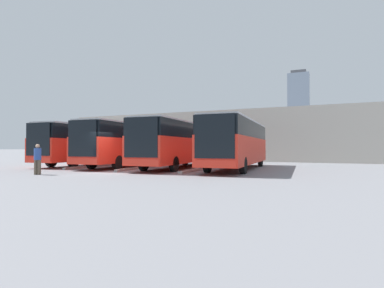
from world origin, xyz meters
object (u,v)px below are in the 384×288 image
Objects in this scene: bus_1 at (180,143)px; bus_2 at (132,143)px; bus_0 at (238,142)px; bus_3 at (93,144)px; pedestrian at (38,158)px.

bus_1 is 1.00× the size of bus_2.
bus_0 is 13.14m from bus_3.
bus_2 is 4.39m from bus_3.
bus_1 is 9.78m from pedestrian.
bus_1 is at bearing -0.45° from bus_0.
bus_2 is 7.00× the size of pedestrian.
bus_3 is 7.00× the size of pedestrian.
bus_2 is at bearing 72.76° from pedestrian.
bus_1 is at bearing 46.06° from pedestrian.
bus_2 is (8.76, 0.15, 0.00)m from bus_0.
pedestrian is (4.84, 8.45, -0.97)m from bus_1.
bus_0 is 12.67m from pedestrian.
pedestrian is at bearing 57.28° from bus_1.
bus_0 is at bearing 29.00° from pedestrian.
bus_1 and bus_2 have the same top height.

